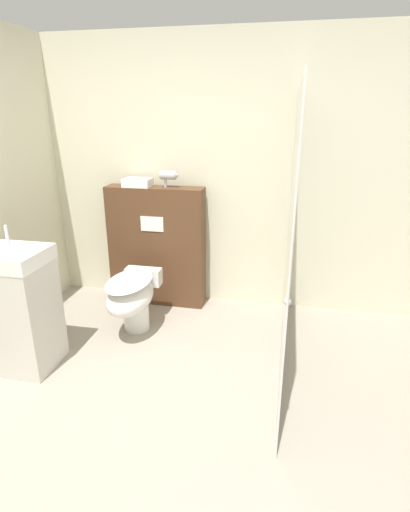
{
  "coord_description": "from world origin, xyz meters",
  "views": [
    {
      "loc": [
        0.69,
        -1.67,
        1.81
      ],
      "look_at": [
        0.1,
        1.21,
        0.76
      ],
      "focal_mm": 28.0,
      "sensor_mm": 36.0,
      "label": 1
    }
  ],
  "objects": [
    {
      "name": "sink_vanity",
      "position": [
        -1.25,
        0.61,
        0.46
      ],
      "size": [
        0.64,
        0.41,
        1.06
      ],
      "color": "beige",
      "rests_on": "ground_plane"
    },
    {
      "name": "folded_towel",
      "position": [
        -0.67,
        1.84,
        1.2
      ],
      "size": [
        0.25,
        0.19,
        0.08
      ],
      "color": "white",
      "rests_on": "partition_panel"
    },
    {
      "name": "wall_back",
      "position": [
        0.0,
        2.04,
        1.25
      ],
      "size": [
        8.0,
        0.06,
        2.5
      ],
      "color": "beige",
      "rests_on": "ground_plane"
    },
    {
      "name": "shower_glass",
      "position": [
        0.73,
        1.05,
        0.99
      ],
      "size": [
        0.04,
        1.93,
        1.99
      ],
      "color": "silver",
      "rests_on": "ground_plane"
    },
    {
      "name": "ground_plane",
      "position": [
        0.0,
        0.0,
        0.0
      ],
      "size": [
        12.0,
        12.0,
        0.0
      ],
      "primitive_type": "plane",
      "color": "#9E9384"
    },
    {
      "name": "partition_panel",
      "position": [
        -0.52,
        1.86,
        0.58
      ],
      "size": [
        0.93,
        0.23,
        1.17
      ],
      "color": "#51331E",
      "rests_on": "ground_plane"
    },
    {
      "name": "toilet",
      "position": [
        -0.54,
        1.22,
        0.33
      ],
      "size": [
        0.36,
        0.69,
        0.52
      ],
      "color": "white",
      "rests_on": "ground_plane"
    },
    {
      "name": "hair_drier",
      "position": [
        -0.37,
        1.86,
        1.27
      ],
      "size": [
        0.17,
        0.08,
        0.15
      ],
      "color": "#B7B7BC",
      "rests_on": "partition_panel"
    }
  ]
}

